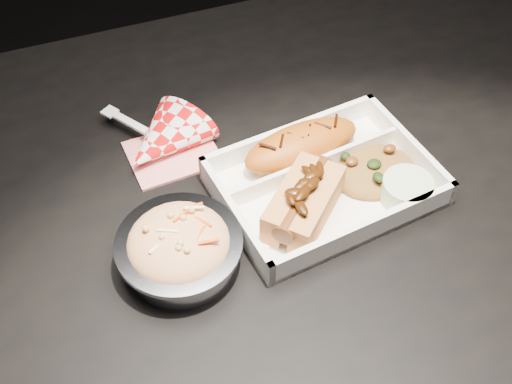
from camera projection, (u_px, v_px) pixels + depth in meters
dining_table at (296, 228)px, 0.86m from camera, size 1.20×0.80×0.75m
food_tray at (324, 185)px, 0.77m from camera, size 0.27×0.21×0.04m
fried_pastry at (302, 145)px, 0.79m from camera, size 0.16×0.08×0.04m
hotdog at (304, 201)px, 0.73m from camera, size 0.12×0.12×0.06m
fried_rice_mound at (375, 165)px, 0.78m from camera, size 0.11×0.10×0.03m
cupcake_liner at (407, 191)px, 0.75m from camera, size 0.06×0.06×0.03m
foil_coleslaw_cup at (179, 247)px, 0.69m from camera, size 0.14×0.14×0.07m
napkin_fork at (162, 142)px, 0.81m from camera, size 0.15×0.16×0.10m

